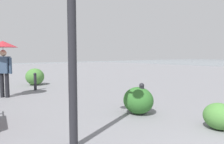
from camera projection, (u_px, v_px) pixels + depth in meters
name	position (u px, v px, depth m)	size (l,w,h in m)	color
pedestrian	(3.00, 53.00, 7.21)	(1.00, 1.00, 2.03)	black
bollard_near	(142.00, 98.00, 5.21)	(0.13, 0.13, 0.82)	#232328
bollard_mid	(35.00, 81.00, 8.82)	(0.13, 0.13, 0.77)	#232328
shrub_low	(35.00, 77.00, 10.36)	(1.00, 0.90, 0.85)	#477F38
shrub_round	(138.00, 100.00, 5.28)	(0.82, 0.74, 0.70)	#2D6628
shrub_wide	(219.00, 116.00, 4.16)	(0.64, 0.58, 0.54)	#477F38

